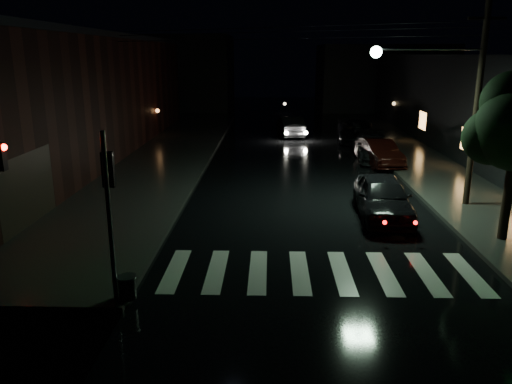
# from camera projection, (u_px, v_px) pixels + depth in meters

# --- Properties ---
(ground) EXTENTS (120.00, 120.00, 0.00)m
(ground) POSITION_uv_depth(u_px,v_px,m) (214.00, 278.00, 13.88)
(ground) COLOR black
(ground) RESTS_ON ground
(sidewalk_left) EXTENTS (6.00, 44.00, 0.15)m
(sidewalk_left) POSITION_uv_depth(u_px,v_px,m) (152.00, 166.00, 27.48)
(sidewalk_left) COLOR #282826
(sidewalk_left) RESTS_ON ground
(sidewalk_right) EXTENTS (4.00, 44.00, 0.15)m
(sidewalk_right) POSITION_uv_depth(u_px,v_px,m) (426.00, 168.00, 27.06)
(sidewalk_right) COLOR #282826
(sidewalk_right) RESTS_ON ground
(building_left) EXTENTS (10.00, 36.00, 7.00)m
(building_left) POSITION_uv_depth(u_px,v_px,m) (36.00, 99.00, 28.69)
(building_left) COLOR black
(building_left) RESTS_ON ground
(building_far_left) EXTENTS (14.00, 10.00, 8.00)m
(building_far_left) POSITION_uv_depth(u_px,v_px,m) (169.00, 72.00, 56.43)
(building_far_left) COLOR black
(building_far_left) RESTS_ON ground
(building_far_right) EXTENTS (14.00, 10.00, 7.00)m
(building_far_right) POSITION_uv_depth(u_px,v_px,m) (382.00, 77.00, 55.89)
(building_far_right) COLOR black
(building_far_right) RESTS_ON ground
(crosswalk) EXTENTS (9.00, 3.00, 0.01)m
(crosswalk) POSITION_uv_depth(u_px,v_px,m) (321.00, 272.00, 14.27)
(crosswalk) COLOR beige
(crosswalk) RESTS_ON ground
(signal_pole_corner) EXTENTS (0.68, 0.61, 4.20)m
(signal_pole_corner) POSITION_uv_depth(u_px,v_px,m) (119.00, 245.00, 12.12)
(signal_pole_corner) COLOR slate
(signal_pole_corner) RESTS_ON ground
(signal_red_facade) EXTENTS (0.54, 0.28, 0.85)m
(signal_red_facade) POSITION_uv_depth(u_px,v_px,m) (2.00, 155.00, 15.17)
(signal_red_facade) COLOR slate
(signal_red_facade) RESTS_ON ground
(utility_pole) EXTENTS (4.92, 0.44, 8.00)m
(utility_pole) POSITION_uv_depth(u_px,v_px,m) (461.00, 93.00, 19.14)
(utility_pole) COLOR black
(utility_pole) RESTS_ON ground
(parked_car_a) EXTENTS (2.12, 4.80, 1.61)m
(parked_car_a) POSITION_uv_depth(u_px,v_px,m) (383.00, 197.00, 18.87)
(parked_car_a) COLOR black
(parked_car_a) RESTS_ON ground
(parked_car_b) EXTENTS (2.12, 4.56, 1.45)m
(parked_car_b) POSITION_uv_depth(u_px,v_px,m) (379.00, 153.00, 27.78)
(parked_car_b) COLOR black
(parked_car_b) RESTS_ON ground
(parked_car_c) EXTENTS (2.34, 5.20, 1.48)m
(parked_car_c) POSITION_uv_depth(u_px,v_px,m) (374.00, 147.00, 29.30)
(parked_car_c) COLOR black
(parked_car_c) RESTS_ON ground
(parked_car_d) EXTENTS (3.10, 5.78, 1.54)m
(parked_car_d) POSITION_uv_depth(u_px,v_px,m) (357.00, 131.00, 35.08)
(parked_car_d) COLOR black
(parked_car_d) RESTS_ON ground
(oncoming_car) EXTENTS (2.13, 4.73, 1.51)m
(oncoming_car) POSITION_uv_depth(u_px,v_px,m) (290.00, 126.00, 37.68)
(oncoming_car) COLOR black
(oncoming_car) RESTS_ON ground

